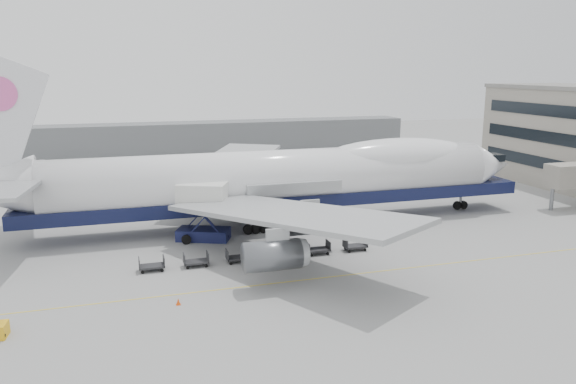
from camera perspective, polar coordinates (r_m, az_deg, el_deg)
name	(u,v)px	position (r m, az deg, el deg)	size (l,w,h in m)	color
ground	(311,256)	(55.94, 2.40, -6.48)	(260.00, 260.00, 0.00)	gray
apron_line	(334,277)	(50.66, 4.69, -8.56)	(60.00, 0.15, 0.01)	gold
hangar	(155,140)	(120.99, -13.35, 5.15)	(110.00, 8.00, 7.00)	slate
airliner	(283,178)	(65.73, -0.51, 1.47)	(67.00, 55.30, 19.98)	white
catering_truck	(203,209)	(60.76, -8.66, -1.67)	(6.14, 5.23, 6.22)	#181C48
traffic_cone	(178,302)	(45.59, -11.09, -10.88)	(0.36, 0.36, 0.53)	#E3480B
dolly_0	(152,265)	(53.18, -13.67, -7.25)	(2.30, 1.35, 1.30)	#2D2D30
dolly_1	(196,261)	(53.51, -9.33, -6.92)	(2.30, 1.35, 1.30)	#2D2D30
dolly_2	(238,257)	(54.14, -5.06, -6.57)	(2.30, 1.35, 1.30)	#2D2D30
dolly_3	(279,253)	(55.07, -0.93, -6.19)	(2.30, 1.35, 1.30)	#2D2D30
dolly_4	(318,249)	(56.27, 3.05, -5.80)	(2.30, 1.35, 1.30)	#2D2D30
dolly_5	(355,245)	(57.72, 6.83, -5.40)	(2.30, 1.35, 1.30)	#2D2D30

